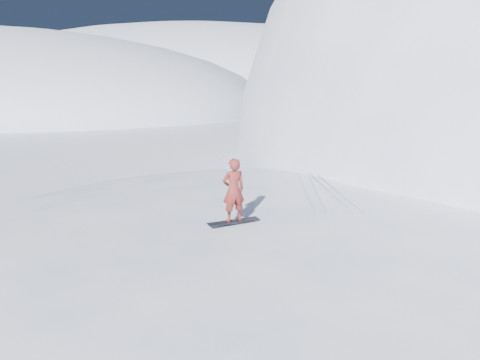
% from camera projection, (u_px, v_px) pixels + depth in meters
% --- Properties ---
extents(ground, '(400.00, 400.00, 0.00)m').
position_uv_depth(ground, '(336.00, 318.00, 13.55)').
color(ground, white).
rests_on(ground, ground).
extents(near_ridge, '(36.00, 28.00, 4.80)m').
position_uv_depth(near_ridge, '(366.00, 277.00, 16.21)').
color(near_ridge, white).
rests_on(near_ridge, ground).
extents(far_ridge_c, '(140.00, 90.00, 36.00)m').
position_uv_depth(far_ridge_c, '(186.00, 93.00, 125.97)').
color(far_ridge_c, white).
rests_on(far_ridge_c, ground).
extents(wind_bumps, '(16.00, 14.40, 1.00)m').
position_uv_depth(wind_bumps, '(319.00, 284.00, 15.68)').
color(wind_bumps, white).
rests_on(wind_bumps, ground).
extents(snowboard, '(1.55, 1.22, 0.03)m').
position_uv_depth(snowboard, '(234.00, 221.00, 14.53)').
color(snowboard, black).
rests_on(snowboard, near_ridge).
extents(snowboarder, '(0.87, 0.81, 1.99)m').
position_uv_depth(snowboarder, '(234.00, 190.00, 14.29)').
color(snowboarder, maroon).
rests_on(snowboarder, snowboard).
extents(board_tracks, '(2.77, 5.93, 0.04)m').
position_uv_depth(board_tracks, '(322.00, 190.00, 18.15)').
color(board_tracks, silver).
rests_on(board_tracks, ground).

